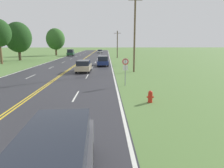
# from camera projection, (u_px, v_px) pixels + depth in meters

# --- Properties ---
(fire_hydrant) EXTENTS (0.45, 0.29, 0.79)m
(fire_hydrant) POSITION_uv_depth(u_px,v_px,m) (150.00, 96.00, 13.04)
(fire_hydrant) COLOR red
(fire_hydrant) RESTS_ON ground
(traffic_sign) EXTENTS (0.60, 0.10, 2.50)m
(traffic_sign) POSITION_uv_depth(u_px,v_px,m) (125.00, 65.00, 17.93)
(traffic_sign) COLOR gray
(traffic_sign) RESTS_ON ground
(utility_pole_midground) EXTENTS (1.80, 0.24, 9.86)m
(utility_pole_midground) POSITION_uv_depth(u_px,v_px,m) (135.00, 34.00, 26.27)
(utility_pole_midground) COLOR brown
(utility_pole_midground) RESTS_ON ground
(utility_pole_far) EXTENTS (1.80, 0.24, 7.04)m
(utility_pole_far) POSITION_uv_depth(u_px,v_px,m) (117.00, 44.00, 52.73)
(utility_pole_far) COLOR brown
(utility_pole_far) RESTS_ON ground
(tree_behind_sign) EXTENTS (5.86, 5.86, 8.55)m
(tree_behind_sign) POSITION_uv_depth(u_px,v_px,m) (55.00, 39.00, 63.67)
(tree_behind_sign) COLOR brown
(tree_behind_sign) RESTS_ON ground
(tree_mid_treeline) EXTENTS (5.84, 5.84, 8.53)m
(tree_mid_treeline) POSITION_uv_depth(u_px,v_px,m) (18.00, 37.00, 44.75)
(tree_mid_treeline) COLOR #473828
(tree_mid_treeline) RESTS_ON ground
(car_dark_grey_suv_approaching) EXTENTS (1.97, 4.75, 1.79)m
(car_dark_grey_suv_approaching) POSITION_uv_depth(u_px,v_px,m) (55.00, 164.00, 4.80)
(car_dark_grey_suv_approaching) COLOR black
(car_dark_grey_suv_approaching) RESTS_ON ground
(car_champagne_suv_mid_near) EXTENTS (1.88, 4.19, 1.57)m
(car_champagne_suv_mid_near) POSITION_uv_depth(u_px,v_px,m) (84.00, 66.00, 27.04)
(car_champagne_suv_mid_near) COLOR black
(car_champagne_suv_mid_near) RESTS_ON ground
(car_dark_blue_van_mid_far) EXTENTS (2.08, 4.89, 1.69)m
(car_dark_blue_van_mid_far) POSITION_uv_depth(u_px,v_px,m) (103.00, 61.00, 34.63)
(car_dark_blue_van_mid_far) COLOR black
(car_dark_blue_van_mid_far) RESTS_ON ground
(car_dark_green_van_receding) EXTENTS (2.00, 4.00, 2.05)m
(car_dark_green_van_receding) POSITION_uv_depth(u_px,v_px,m) (71.00, 53.00, 61.77)
(car_dark_green_van_receding) COLOR black
(car_dark_green_van_receding) RESTS_ON ground
(car_silver_hatchback_distant) EXTENTS (1.91, 4.11, 1.38)m
(car_silver_hatchback_distant) POSITION_uv_depth(u_px,v_px,m) (100.00, 51.00, 80.43)
(car_silver_hatchback_distant) COLOR black
(car_silver_hatchback_distant) RESTS_ON ground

